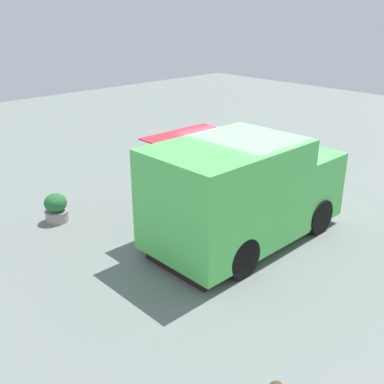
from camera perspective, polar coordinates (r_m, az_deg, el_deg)
name	(u,v)px	position (r m, az deg, el deg)	size (l,w,h in m)	color
ground_plane	(247,229)	(11.39, 6.84, -4.57)	(40.00, 40.00, 0.00)	slate
food_truck	(243,195)	(10.36, 6.38, -0.33)	(4.79, 2.85, 2.44)	#54CA59
planter_flowering_near	(56,208)	(12.07, -16.54, -1.90)	(0.59, 0.59, 0.74)	#9E8F8A
planter_flowering_far	(233,149)	(16.38, 5.11, 5.34)	(0.61, 0.61, 0.75)	silver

